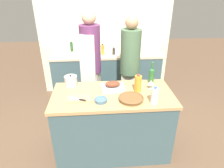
{
  "coord_description": "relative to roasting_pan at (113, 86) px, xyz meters",
  "views": [
    {
      "loc": [
        -0.18,
        -2.12,
        2.1
      ],
      "look_at": [
        0.0,
        0.11,
        0.96
      ],
      "focal_mm": 32.0,
      "sensor_mm": 36.0,
      "label": 1
    }
  ],
  "objects": [
    {
      "name": "condiment_bottle_extra",
      "position": [
        -0.07,
        1.27,
        0.09
      ],
      "size": [
        0.06,
        0.06,
        0.2
      ],
      "color": "#B28E2D",
      "rests_on": "back_counter"
    },
    {
      "name": "mixing_bowl",
      "position": [
        -0.16,
        -0.29,
        -0.02
      ],
      "size": [
        0.15,
        0.15,
        0.04
      ],
      "color": "slate",
      "rests_on": "kitchen_island"
    },
    {
      "name": "back_wall",
      "position": [
        -0.01,
        1.71,
        0.35
      ],
      "size": [
        2.57,
        0.1,
        2.55
      ],
      "color": "beige",
      "rests_on": "ground_plane"
    },
    {
      "name": "cutting_board",
      "position": [
        -0.41,
        -0.21,
        -0.03
      ],
      "size": [
        0.29,
        0.17,
        0.02
      ],
      "color": "tan",
      "rests_on": "kitchen_island"
    },
    {
      "name": "condiment_bottle_tall",
      "position": [
        0.12,
        1.26,
        0.06
      ],
      "size": [
        0.05,
        0.05,
        0.14
      ],
      "color": "#332D28",
      "rests_on": "back_counter"
    },
    {
      "name": "wicker_basket",
      "position": [
        0.19,
        -0.28,
        -0.02
      ],
      "size": [
        0.29,
        0.29,
        0.04
      ],
      "color": "brown",
      "rests_on": "kitchen_island"
    },
    {
      "name": "stock_pot",
      "position": [
        -0.54,
        0.15,
        0.02
      ],
      "size": [
        0.17,
        0.17,
        0.16
      ],
      "color": "#B7B7BC",
      "rests_on": "kitchen_island"
    },
    {
      "name": "juice_jug",
      "position": [
        0.31,
        -0.07,
        0.06
      ],
      "size": [
        0.09,
        0.09,
        0.22
      ],
      "color": "orange",
      "rests_on": "kitchen_island"
    },
    {
      "name": "knife_chef",
      "position": [
        -0.42,
        -0.24,
        -0.02
      ],
      "size": [
        0.21,
        0.12,
        0.01
      ],
      "color": "#B7B7BC",
      "rests_on": "cutting_board"
    },
    {
      "name": "wine_bottle_green",
      "position": [
        0.54,
        0.15,
        0.07
      ],
      "size": [
        0.07,
        0.07,
        0.3
      ],
      "color": "#28662D",
      "rests_on": "kitchen_island"
    },
    {
      "name": "ground_plane",
      "position": [
        -0.01,
        -0.11,
        -0.93
      ],
      "size": [
        12.0,
        12.0,
        0.0
      ],
      "primitive_type": "plane",
      "color": "brown"
    },
    {
      "name": "person_cook_aproned",
      "position": [
        -0.28,
        0.67,
        0.07
      ],
      "size": [
        0.32,
        0.34,
        1.78
      ],
      "rotation": [
        0.0,
        0.0,
        -0.35
      ],
      "color": "beige",
      "rests_on": "ground_plane"
    },
    {
      "name": "back_counter",
      "position": [
        -0.01,
        1.36,
        -0.46
      ],
      "size": [
        2.07,
        0.6,
        0.93
      ],
      "color": "#3D565B",
      "rests_on": "ground_plane"
    },
    {
      "name": "condiment_bottle_short",
      "position": [
        -0.66,
        1.51,
        0.09
      ],
      "size": [
        0.06,
        0.06,
        0.19
      ],
      "color": "#234C28",
      "rests_on": "back_counter"
    },
    {
      "name": "roasting_pan",
      "position": [
        0.0,
        0.0,
        0.0
      ],
      "size": [
        0.32,
        0.24,
        0.11
      ],
      "color": "#BCBCC1",
      "rests_on": "kitchen_island"
    },
    {
      "name": "person_cook_guest",
      "position": [
        0.33,
        0.67,
        0.02
      ],
      "size": [
        0.31,
        0.31,
        1.7
      ],
      "rotation": [
        0.0,
        0.0,
        -0.25
      ],
      "color": "beige",
      "rests_on": "ground_plane"
    },
    {
      "name": "wine_glass_left",
      "position": [
        0.49,
        -0.02,
        0.04
      ],
      "size": [
        0.08,
        0.08,
        0.12
      ],
      "color": "silver",
      "rests_on": "kitchen_island"
    },
    {
      "name": "kitchen_island",
      "position": [
        -0.01,
        -0.11,
        -0.48
      ],
      "size": [
        1.49,
        0.72,
        0.88
      ],
      "color": "#3D565B",
      "rests_on": "ground_plane"
    },
    {
      "name": "milk_jug",
      "position": [
        0.44,
        -0.36,
        0.05
      ],
      "size": [
        0.08,
        0.08,
        0.21
      ],
      "color": "white",
      "rests_on": "kitchen_island"
    }
  ]
}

